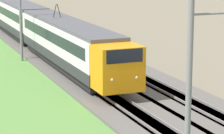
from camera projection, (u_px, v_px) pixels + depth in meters
ballast_main at (15, 33)px, 60.79m from camera, size 240.00×4.40×0.30m
ballast_adjacent at (49, 32)px, 62.26m from camera, size 240.00×4.40×0.30m
track_main at (15, 33)px, 60.79m from camera, size 240.00×1.57×0.45m
track_adjacent at (49, 31)px, 62.26m from camera, size 240.00×1.57×0.45m
passenger_train at (14, 14)px, 60.30m from camera, size 63.41×2.92×5.08m
catenary_mast_near at (190, 96)px, 19.23m from camera, size 0.22×2.56×8.03m
catenary_mast_mid at (21, 13)px, 44.80m from camera, size 0.22×2.56×8.19m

